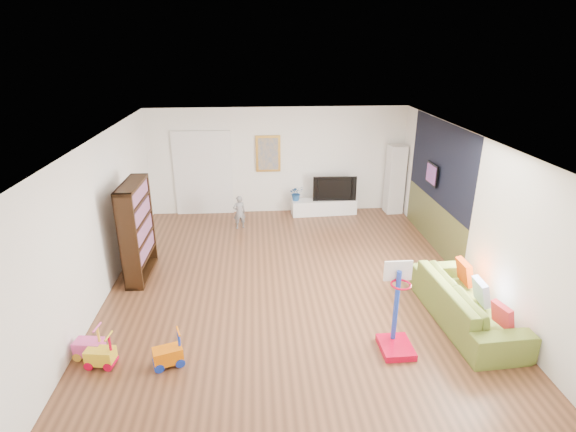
{
  "coord_description": "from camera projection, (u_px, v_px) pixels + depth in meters",
  "views": [
    {
      "loc": [
        -0.59,
        -7.36,
        4.19
      ],
      "look_at": [
        0.0,
        0.4,
        1.15
      ],
      "focal_mm": 28.0,
      "sensor_mm": 36.0,
      "label": 1
    }
  ],
  "objects": [
    {
      "name": "floor",
      "position": [
        290.0,
        281.0,
        8.41
      ],
      "size": [
        6.5,
        7.5,
        0.0
      ],
      "primitive_type": "cube",
      "color": "brown",
      "rests_on": "ground"
    },
    {
      "name": "ceiling",
      "position": [
        290.0,
        138.0,
        7.42
      ],
      "size": [
        6.5,
        7.5,
        0.0
      ],
      "primitive_type": "cube",
      "color": "white",
      "rests_on": "ground"
    },
    {
      "name": "wall_back",
      "position": [
        278.0,
        161.0,
        11.4
      ],
      "size": [
        6.5,
        0.0,
        2.7
      ],
      "primitive_type": "cube",
      "color": "white",
      "rests_on": "ground"
    },
    {
      "name": "wall_front",
      "position": [
        320.0,
        349.0,
        4.43
      ],
      "size": [
        6.5,
        0.0,
        2.7
      ],
      "primitive_type": "cube",
      "color": "white",
      "rests_on": "ground"
    },
    {
      "name": "wall_left",
      "position": [
        101.0,
        219.0,
        7.69
      ],
      "size": [
        0.0,
        7.5,
        2.7
      ],
      "primitive_type": "cube",
      "color": "silver",
      "rests_on": "ground"
    },
    {
      "name": "wall_right",
      "position": [
        468.0,
        209.0,
        8.14
      ],
      "size": [
        0.0,
        7.5,
        2.7
      ],
      "primitive_type": "cube",
      "color": "silver",
      "rests_on": "ground"
    },
    {
      "name": "navy_accent",
      "position": [
        440.0,
        163.0,
        9.26
      ],
      "size": [
        0.01,
        3.2,
        1.7
      ],
      "primitive_type": "cube",
      "color": "black",
      "rests_on": "wall_right"
    },
    {
      "name": "olive_wainscot",
      "position": [
        433.0,
        223.0,
        9.75
      ],
      "size": [
        0.01,
        3.2,
        1.0
      ],
      "primitive_type": "cube",
      "color": "brown",
      "rests_on": "wall_right"
    },
    {
      "name": "doorway",
      "position": [
        203.0,
        174.0,
        11.34
      ],
      "size": [
        1.45,
        0.06,
        2.1
      ],
      "primitive_type": "cube",
      "color": "white",
      "rests_on": "ground"
    },
    {
      "name": "painting_back",
      "position": [
        268.0,
        154.0,
        11.27
      ],
      "size": [
        0.62,
        0.06,
        0.92
      ],
      "primitive_type": "cube",
      "color": "gold",
      "rests_on": "wall_back"
    },
    {
      "name": "artwork_right",
      "position": [
        432.0,
        174.0,
        9.55
      ],
      "size": [
        0.04,
        0.56,
        0.46
      ],
      "primitive_type": "cube",
      "color": "#7F3F8C",
      "rests_on": "wall_right"
    },
    {
      "name": "media_console",
      "position": [
        324.0,
        207.0,
        11.61
      ],
      "size": [
        1.68,
        0.52,
        0.39
      ],
      "primitive_type": "cube",
      "rotation": [
        0.0,
        0.0,
        0.06
      ],
      "color": "white",
      "rests_on": "ground"
    },
    {
      "name": "tall_cabinet",
      "position": [
        395.0,
        179.0,
        11.5
      ],
      "size": [
        0.43,
        0.43,
        1.77
      ],
      "primitive_type": "cube",
      "rotation": [
        0.0,
        0.0,
        0.05
      ],
      "color": "white",
      "rests_on": "ground"
    },
    {
      "name": "bookshelf",
      "position": [
        137.0,
        230.0,
        8.31
      ],
      "size": [
        0.35,
        1.26,
        1.84
      ],
      "primitive_type": "cube",
      "rotation": [
        0.0,
        0.0,
        -0.01
      ],
      "color": "black",
      "rests_on": "ground"
    },
    {
      "name": "sofa",
      "position": [
        466.0,
        303.0,
        7.08
      ],
      "size": [
        1.05,
        2.38,
        0.68
      ],
      "primitive_type": "imported",
      "rotation": [
        0.0,
        0.0,
        1.63
      ],
      "color": "olive",
      "rests_on": "ground"
    },
    {
      "name": "basketball_hoop",
      "position": [
        400.0,
        310.0,
        6.28
      ],
      "size": [
        0.47,
        0.57,
        1.35
      ],
      "primitive_type": "cube",
      "rotation": [
        0.0,
        0.0,
        0.01
      ],
      "color": "#B7001F",
      "rests_on": "ground"
    },
    {
      "name": "ride_on_yellow",
      "position": [
        99.0,
        350.0,
        6.12
      ],
      "size": [
        0.41,
        0.29,
        0.51
      ],
      "primitive_type": "cube",
      "rotation": [
        0.0,
        0.0,
        -0.15
      ],
      "color": "yellow",
      "rests_on": "ground"
    },
    {
      "name": "ride_on_orange",
      "position": [
        167.0,
        350.0,
        6.12
      ],
      "size": [
        0.45,
        0.35,
        0.52
      ],
      "primitive_type": "cube",
      "rotation": [
        0.0,
        0.0,
        0.32
      ],
      "color": "orange",
      "rests_on": "ground"
    },
    {
      "name": "ride_on_pink",
      "position": [
        88.0,
        342.0,
        6.29
      ],
      "size": [
        0.42,
        0.3,
        0.52
      ],
      "primitive_type": "cube",
      "rotation": [
        0.0,
        0.0,
        -0.15
      ],
      "color": "#EE48A1",
      "rests_on": "ground"
    },
    {
      "name": "child",
      "position": [
        239.0,
        212.0,
        10.63
      ],
      "size": [
        0.34,
        0.27,
        0.82
      ],
      "primitive_type": "imported",
      "rotation": [
        0.0,
        0.0,
        3.41
      ],
      "color": "slate",
      "rests_on": "ground"
    },
    {
      "name": "tv",
      "position": [
        334.0,
        187.0,
        11.45
      ],
      "size": [
        1.11,
        0.19,
        0.63
      ],
      "primitive_type": "imported",
      "rotation": [
        0.0,
        0.0,
        -0.04
      ],
      "color": "black",
      "rests_on": "media_console"
    },
    {
      "name": "vase_plant",
      "position": [
        296.0,
        193.0,
        11.42
      ],
      "size": [
        0.37,
        0.33,
        0.38
      ],
      "primitive_type": "imported",
      "rotation": [
        0.0,
        0.0,
        0.08
      ],
      "color": "#1D4B89",
      "rests_on": "media_console"
    },
    {
      "name": "pillow_left",
      "position": [
        502.0,
        315.0,
        6.41
      ],
      "size": [
        0.17,
        0.36,
        0.35
      ],
      "primitive_type": "cube",
      "rotation": [
        0.0,
        0.0,
        0.23
      ],
      "color": "red",
      "rests_on": "sofa"
    },
    {
      "name": "pillow_center",
      "position": [
        481.0,
        292.0,
        7.01
      ],
      "size": [
        0.11,
        0.39,
        0.39
      ],
      "primitive_type": "cube",
      "rotation": [
        0.0,
        0.0,
        -0.02
      ],
      "color": "white",
      "rests_on": "sofa"
    },
    {
      "name": "pillow_right",
      "position": [
        465.0,
        272.0,
        7.61
      ],
      "size": [
        0.12,
        0.41,
        0.41
      ],
      "primitive_type": "cube",
      "rotation": [
        0.0,
        0.0,
        0.02
      ],
      "color": "#A92D05",
      "rests_on": "sofa"
    }
  ]
}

